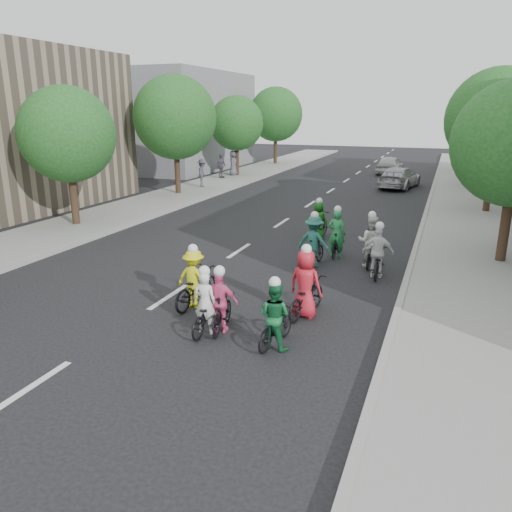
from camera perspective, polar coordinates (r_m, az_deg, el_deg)
The scene contains 28 objects.
ground at distance 14.07m, azimuth -9.94°, elevation -4.61°, with size 120.00×120.00×0.00m, color black.
sidewalk_left at distance 26.38m, azimuth -13.87°, elevation 5.23°, with size 4.00×80.00×0.15m, color gray.
curb_left at distance 25.32m, azimuth -10.22°, elevation 5.02°, with size 0.18×80.00×0.18m, color #999993.
sidewalk_right at distance 21.79m, azimuth 23.37°, elevation 2.03°, with size 4.00×80.00×0.15m, color gray.
curb_right at distance 21.78m, azimuth 18.26°, elevation 2.59°, with size 0.18×80.00×0.18m, color #999993.
bldg_sw at distance 45.41m, azimuth -9.57°, elevation 14.99°, with size 10.00×14.00×8.00m, color slate.
tree_l_2 at distance 22.91m, azimuth -20.76°, elevation 12.84°, with size 4.00×4.00×5.97m.
tree_l_3 at distance 30.24m, azimuth -9.24°, elevation 15.35°, with size 4.80×4.80×6.93m.
tree_l_4 at distance 38.31m, azimuth -2.25°, elevation 14.91°, with size 4.00×4.00×5.97m.
tree_l_5 at distance 46.71m, azimuth 2.27°, elevation 15.87°, with size 4.80×4.80×6.93m.
tree_r_1 at distance 26.87m, azimuth 25.90°, elevation 13.85°, with size 4.80×4.80×6.93m.
tree_r_2 at distance 35.86m, azimuth 24.79°, elevation 13.36°, with size 4.00×4.00×5.97m.
tree_r_3 at distance 44.84m, azimuth 24.29°, elevation 14.46°, with size 4.80×4.80×6.93m.
cyclist_0 at distance 11.67m, azimuth -5.63°, elevation -6.17°, with size 0.63×1.69×1.63m.
cyclist_1 at distance 10.87m, azimuth 2.19°, elevation -7.37°, with size 0.81×1.54×1.63m.
cyclist_2 at distance 13.15m, azimuth -6.96°, elevation -3.12°, with size 1.06×1.95×1.70m.
cyclist_3 at distance 11.63m, azimuth -4.00°, elevation -5.86°, with size 0.91×1.55×1.62m.
cyclist_4 at distance 12.50m, azimuth 5.71°, elevation -4.00°, with size 0.96×1.90×1.88m.
cyclist_5 at distance 17.65m, azimuth 9.21°, elevation 1.92°, with size 0.62×1.49×1.83m.
cyclist_6 at distance 16.76m, azimuth 12.94°, elevation 1.06°, with size 0.84×1.61×1.86m.
cyclist_7 at distance 16.42m, azimuth 6.64°, elevation 1.26°, with size 1.19×1.62×1.85m.
cyclist_8 at distance 15.77m, azimuth 13.75°, elevation -0.22°, with size 0.96×1.65×1.76m.
cyclist_9 at distance 20.06m, azimuth 7.20°, elevation 3.75°, with size 0.80×1.88×1.66m.
follow_car_lead at distance 34.36m, azimuth 16.07°, elevation 8.61°, with size 1.90×4.67×1.35m, color #A8A9AD.
follow_car_trail at distance 41.82m, azimuth 15.05°, elevation 10.04°, with size 1.68×4.19×1.43m, color silver.
spectator_0 at distance 32.65m, azimuth -6.14°, elevation 9.42°, with size 1.16×0.67×1.80m, color #444650.
spectator_1 at distance 36.85m, azimuth -4.02°, elevation 10.24°, with size 1.03×0.43×1.76m, color #575462.
spectator_2 at distance 38.36m, azimuth -2.63°, elevation 10.57°, with size 0.90×0.58×1.84m, color #565462.
Camera 1 is at (6.91, -11.20, 5.01)m, focal length 35.00 mm.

